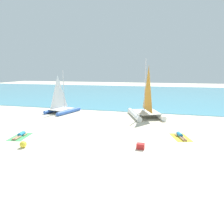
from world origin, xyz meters
TOP-DOWN VIEW (x-y plane):
  - ground_plane at (0.00, 10.00)m, footprint 120.00×120.00m
  - ocean_water at (0.00, 30.86)m, footprint 120.00×40.00m
  - sailboat_white at (2.74, 8.84)m, footprint 4.48×5.45m
  - sailboat_blue at (-7.10, 8.63)m, footprint 3.33×4.28m
  - towel_left at (-5.89, -0.11)m, footprint 1.38×2.05m
  - sunbather_left at (-5.90, -0.05)m, footprint 0.64×1.57m
  - towel_right at (5.84, 2.71)m, footprint 1.60×2.13m
  - sunbather_right at (5.83, 2.77)m, footprint 0.82×1.54m
  - beach_ball at (-4.23, -1.87)m, footprint 0.43×0.43m
  - cooler_box at (3.17, -0.21)m, footprint 0.50×0.36m

SIDE VIEW (x-z plane):
  - ground_plane at x=0.00m, z-range 0.00..0.00m
  - towel_left at x=-5.89m, z-range 0.00..0.01m
  - towel_right at x=5.84m, z-range 0.00..0.01m
  - ocean_water at x=0.00m, z-range 0.00..0.05m
  - sunbather_left at x=-5.90m, z-range -0.02..0.28m
  - sunbather_right at x=5.83m, z-range -0.02..0.28m
  - cooler_box at x=3.17m, z-range 0.00..0.36m
  - beach_ball at x=-4.23m, z-range 0.00..0.43m
  - sailboat_blue at x=-7.10m, z-range -1.73..3.20m
  - sailboat_white at x=2.74m, z-range -2.15..3.97m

